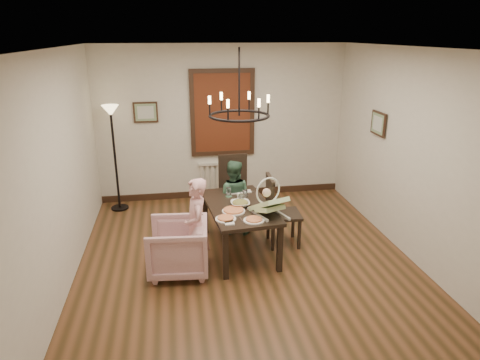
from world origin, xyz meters
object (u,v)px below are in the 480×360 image
object	(u,v)px
armchair	(178,247)
elderly_woman	(197,235)
drinking_glass	(241,199)
floor_lamp	(115,160)
baby_bouncer	(269,202)
dining_table	(239,211)
seated_man	(233,203)
chair_far	(235,189)
chair_right	(284,210)

from	to	relation	value
armchair	elderly_woman	world-z (taller)	elderly_woman
elderly_woman	armchair	bearing A→B (deg)	-104.23
drinking_glass	floor_lamp	size ratio (longest dim) A/B	0.09
armchair	baby_bouncer	xyz separation A→B (m)	(1.20, 0.05, 0.52)
dining_table	seated_man	xyz separation A→B (m)	(-0.00, 0.61, -0.13)
armchair	seated_man	bearing A→B (deg)	145.58
chair_far	floor_lamp	bearing A→B (deg)	156.23
chair_far	drinking_glass	world-z (taller)	chair_far
floor_lamp	dining_table	bearing A→B (deg)	-45.08
armchair	seated_man	world-z (taller)	seated_man
baby_bouncer	drinking_glass	distance (m)	0.52
armchair	baby_bouncer	distance (m)	1.31
armchair	drinking_glass	size ratio (longest dim) A/B	5.00
dining_table	seated_man	world-z (taller)	seated_man
drinking_glass	baby_bouncer	bearing A→B (deg)	-54.67
chair_right	elderly_woman	xyz separation A→B (m)	(-1.30, -0.59, 0.00)
chair_far	chair_right	world-z (taller)	chair_far
chair_right	elderly_woman	size ratio (longest dim) A/B	1.00
dining_table	chair_far	size ratio (longest dim) A/B	1.44
elderly_woman	dining_table	bearing A→B (deg)	126.01
armchair	floor_lamp	size ratio (longest dim) A/B	0.43
elderly_woman	seated_man	xyz separation A→B (m)	(0.63, 1.11, -0.05)
elderly_woman	baby_bouncer	bearing A→B (deg)	94.16
armchair	seated_man	size ratio (longest dim) A/B	0.80
chair_right	seated_man	world-z (taller)	chair_right
chair_right	baby_bouncer	distance (m)	0.69
dining_table	floor_lamp	bearing A→B (deg)	129.21
armchair	floor_lamp	world-z (taller)	floor_lamp
drinking_glass	floor_lamp	xyz separation A→B (m)	(-1.88, 1.83, 0.12)
elderly_woman	drinking_glass	bearing A→B (deg)	126.14
seated_man	elderly_woman	bearing A→B (deg)	75.24
armchair	chair_far	bearing A→B (deg)	152.13
chair_right	seated_man	bearing A→B (deg)	55.08
dining_table	drinking_glass	xyz separation A→B (m)	(0.03, 0.03, 0.16)
dining_table	armchair	distance (m)	1.02
chair_right	seated_man	distance (m)	0.85
chair_far	baby_bouncer	bearing A→B (deg)	-82.72
baby_bouncer	chair_right	bearing A→B (deg)	34.10
seated_man	drinking_glass	size ratio (longest dim) A/B	6.27
chair_far	drinking_glass	distance (m)	1.06
chair_right	drinking_glass	bearing A→B (deg)	98.78
seated_man	drinking_glass	distance (m)	0.66
chair_far	elderly_woman	xyz separation A→B (m)	(-0.73, -1.55, -0.01)
armchair	baby_bouncer	world-z (taller)	baby_bouncer
chair_far	drinking_glass	xyz separation A→B (m)	(-0.07, -1.03, 0.23)
floor_lamp	drinking_glass	bearing A→B (deg)	-44.18
chair_far	dining_table	bearing A→B (deg)	-97.04
chair_right	seated_man	size ratio (longest dim) A/B	1.10
dining_table	baby_bouncer	distance (m)	0.57
chair_far	seated_man	world-z (taller)	chair_far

